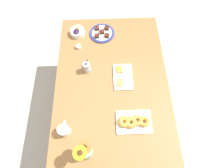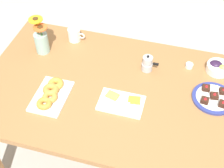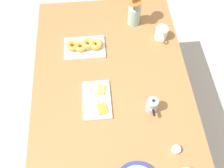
{
  "view_description": "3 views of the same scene",
  "coord_description": "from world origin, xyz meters",
  "px_view_note": "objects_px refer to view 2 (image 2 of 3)",
  "views": [
    {
      "loc": [
        -0.64,
        0.02,
        2.13
      ],
      "look_at": [
        0.0,
        0.0,
        0.78
      ],
      "focal_mm": 28.0,
      "sensor_mm": 36.0,
      "label": 1
    },
    {
      "loc": [
        0.34,
        -1.22,
        2.13
      ],
      "look_at": [
        0.0,
        0.0,
        0.78
      ],
      "focal_mm": 50.0,
      "sensor_mm": 36.0,
      "label": 2
    },
    {
      "loc": [
        0.78,
        -0.07,
        2.1
      ],
      "look_at": [
        0.0,
        0.0,
        0.78
      ],
      "focal_mm": 40.0,
      "sensor_mm": 36.0,
      "label": 3
    }
  ],
  "objects_px": {
    "dining_table": "(112,98)",
    "dessert_plate": "(214,98)",
    "grape_bowl": "(218,67)",
    "flower_vase": "(41,41)",
    "coffee_mug": "(74,34)",
    "croissant_platter": "(51,94)",
    "jam_cup_honey": "(189,65)",
    "moka_pot": "(147,64)",
    "cheese_platter": "(122,102)"
  },
  "relations": [
    {
      "from": "moka_pot",
      "to": "dessert_plate",
      "type": "bearing_deg",
      "value": -18.2
    },
    {
      "from": "croissant_platter",
      "to": "grape_bowl",
      "type": "bearing_deg",
      "value": 27.5
    },
    {
      "from": "cheese_platter",
      "to": "croissant_platter",
      "type": "bearing_deg",
      "value": -171.88
    },
    {
      "from": "dining_table",
      "to": "dessert_plate",
      "type": "distance_m",
      "value": 0.61
    },
    {
      "from": "jam_cup_honey",
      "to": "dessert_plate",
      "type": "bearing_deg",
      "value": -54.51
    },
    {
      "from": "dining_table",
      "to": "jam_cup_honey",
      "type": "relative_size",
      "value": 33.33
    },
    {
      "from": "dining_table",
      "to": "croissant_platter",
      "type": "distance_m",
      "value": 0.38
    },
    {
      "from": "grape_bowl",
      "to": "dessert_plate",
      "type": "bearing_deg",
      "value": -92.1
    },
    {
      "from": "dining_table",
      "to": "grape_bowl",
      "type": "distance_m",
      "value": 0.7
    },
    {
      "from": "flower_vase",
      "to": "moka_pot",
      "type": "relative_size",
      "value": 2.15
    },
    {
      "from": "grape_bowl",
      "to": "dessert_plate",
      "type": "height_order",
      "value": "grape_bowl"
    },
    {
      "from": "dessert_plate",
      "to": "dining_table",
      "type": "bearing_deg",
      "value": -172.32
    },
    {
      "from": "jam_cup_honey",
      "to": "cheese_platter",
      "type": "bearing_deg",
      "value": -129.87
    },
    {
      "from": "cheese_platter",
      "to": "jam_cup_honey",
      "type": "xyz_separation_m",
      "value": [
        0.34,
        0.41,
        0.01
      ]
    },
    {
      "from": "croissant_platter",
      "to": "jam_cup_honey",
      "type": "distance_m",
      "value": 0.89
    },
    {
      "from": "cheese_platter",
      "to": "coffee_mug",
      "type": "bearing_deg",
      "value": 134.11
    },
    {
      "from": "grape_bowl",
      "to": "flower_vase",
      "type": "bearing_deg",
      "value": -173.98
    },
    {
      "from": "jam_cup_honey",
      "to": "moka_pot",
      "type": "distance_m",
      "value": 0.28
    },
    {
      "from": "dining_table",
      "to": "cheese_platter",
      "type": "bearing_deg",
      "value": -49.02
    },
    {
      "from": "coffee_mug",
      "to": "cheese_platter",
      "type": "xyz_separation_m",
      "value": [
        0.46,
        -0.48,
        -0.04
      ]
    },
    {
      "from": "jam_cup_honey",
      "to": "moka_pot",
      "type": "bearing_deg",
      "value": -160.15
    },
    {
      "from": "dining_table",
      "to": "croissant_platter",
      "type": "height_order",
      "value": "croissant_platter"
    },
    {
      "from": "dining_table",
      "to": "dessert_plate",
      "type": "bearing_deg",
      "value": 7.68
    },
    {
      "from": "coffee_mug",
      "to": "jam_cup_honey",
      "type": "bearing_deg",
      "value": -4.71
    },
    {
      "from": "croissant_platter",
      "to": "cheese_platter",
      "type": "bearing_deg",
      "value": 8.12
    },
    {
      "from": "dining_table",
      "to": "jam_cup_honey",
      "type": "bearing_deg",
      "value": 36.15
    },
    {
      "from": "coffee_mug",
      "to": "moka_pot",
      "type": "relative_size",
      "value": 1.01
    },
    {
      "from": "cheese_platter",
      "to": "moka_pot",
      "type": "distance_m",
      "value": 0.33
    },
    {
      "from": "coffee_mug",
      "to": "croissant_platter",
      "type": "bearing_deg",
      "value": -84.73
    },
    {
      "from": "coffee_mug",
      "to": "jam_cup_honey",
      "type": "xyz_separation_m",
      "value": [
        0.8,
        -0.07,
        -0.03
      ]
    },
    {
      "from": "dessert_plate",
      "to": "flower_vase",
      "type": "relative_size",
      "value": 0.98
    },
    {
      "from": "dining_table",
      "to": "coffee_mug",
      "type": "xyz_separation_m",
      "value": [
        -0.38,
        0.38,
        0.13
      ]
    },
    {
      "from": "moka_pot",
      "to": "dining_table",
      "type": "bearing_deg",
      "value": -127.74
    },
    {
      "from": "jam_cup_honey",
      "to": "flower_vase",
      "type": "xyz_separation_m",
      "value": [
        -0.97,
        -0.11,
        0.07
      ]
    },
    {
      "from": "dessert_plate",
      "to": "jam_cup_honey",
      "type": "bearing_deg",
      "value": 125.49
    },
    {
      "from": "dining_table",
      "to": "moka_pot",
      "type": "xyz_separation_m",
      "value": [
        0.17,
        0.22,
        0.13
      ]
    },
    {
      "from": "grape_bowl",
      "to": "jam_cup_honey",
      "type": "relative_size",
      "value": 3.03
    },
    {
      "from": "dining_table",
      "to": "grape_bowl",
      "type": "height_order",
      "value": "grape_bowl"
    },
    {
      "from": "coffee_mug",
      "to": "flower_vase",
      "type": "height_order",
      "value": "flower_vase"
    },
    {
      "from": "cheese_platter",
      "to": "dessert_plate",
      "type": "height_order",
      "value": "dessert_plate"
    },
    {
      "from": "flower_vase",
      "to": "dessert_plate",
      "type": "bearing_deg",
      "value": -6.38
    },
    {
      "from": "moka_pot",
      "to": "grape_bowl",
      "type": "bearing_deg",
      "value": 14.04
    },
    {
      "from": "cheese_platter",
      "to": "flower_vase",
      "type": "height_order",
      "value": "flower_vase"
    },
    {
      "from": "jam_cup_honey",
      "to": "croissant_platter",
      "type": "bearing_deg",
      "value": -148.16
    },
    {
      "from": "cheese_platter",
      "to": "moka_pot",
      "type": "xyz_separation_m",
      "value": [
        0.08,
        0.32,
        0.04
      ]
    },
    {
      "from": "coffee_mug",
      "to": "grape_bowl",
      "type": "xyz_separation_m",
      "value": [
        0.98,
        -0.05,
        -0.02
      ]
    },
    {
      "from": "flower_vase",
      "to": "coffee_mug",
      "type": "bearing_deg",
      "value": 46.32
    },
    {
      "from": "coffee_mug",
      "to": "dessert_plate",
      "type": "relative_size",
      "value": 0.48
    },
    {
      "from": "grape_bowl",
      "to": "croissant_platter",
      "type": "bearing_deg",
      "value": -152.5
    },
    {
      "from": "coffee_mug",
      "to": "cheese_platter",
      "type": "bearing_deg",
      "value": -45.89
    }
  ]
}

